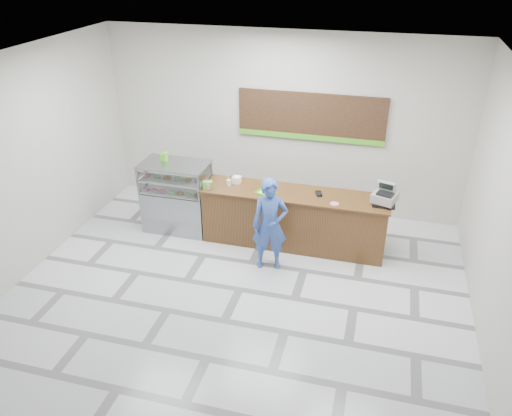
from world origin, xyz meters
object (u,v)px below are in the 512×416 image
(sales_counter, at_px, (294,219))
(display_case, at_px, (177,196))
(serving_tray, at_px, (266,193))
(customer, at_px, (270,225))
(cash_register, at_px, (385,197))

(sales_counter, xyz_separation_m, display_case, (-2.22, -0.00, 0.16))
(serving_tray, height_order, customer, customer)
(sales_counter, bearing_deg, display_case, -179.99)
(sales_counter, relative_size, serving_tray, 8.48)
(cash_register, xyz_separation_m, serving_tray, (-1.98, -0.13, -0.12))
(sales_counter, distance_m, customer, 0.86)
(display_case, bearing_deg, serving_tray, -4.61)
(sales_counter, bearing_deg, cash_register, -0.25)
(sales_counter, relative_size, customer, 2.05)
(sales_counter, xyz_separation_m, serving_tray, (-0.48, -0.14, 0.52))
(sales_counter, height_order, cash_register, cash_register)
(serving_tray, distance_m, customer, 0.72)
(sales_counter, bearing_deg, customer, -107.89)
(sales_counter, bearing_deg, serving_tray, -163.65)
(display_case, distance_m, customer, 2.12)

